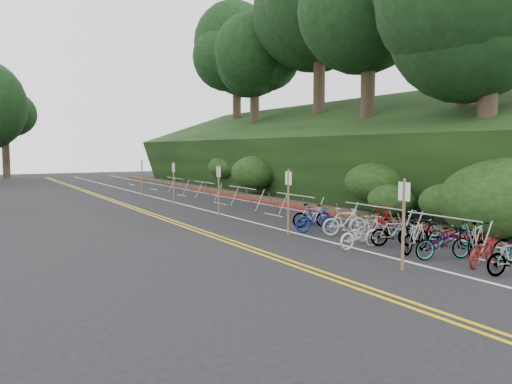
{
  "coord_description": "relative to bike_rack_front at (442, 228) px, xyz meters",
  "views": [
    {
      "loc": [
        -9.95,
        -10.6,
        3.27
      ],
      "look_at": [
        1.42,
        8.83,
        1.3
      ],
      "focal_mm": 35.0,
      "sensor_mm": 36.0,
      "label": 1
    }
  ],
  "objects": [
    {
      "name": "ground",
      "position": [
        -2.46,
        0.56,
        -0.88
      ],
      "size": [
        120.0,
        120.0,
        0.0
      ],
      "primitive_type": "plane",
      "color": "black",
      "rests_on": "ground"
    },
    {
      "name": "road_markings",
      "position": [
        -1.83,
        10.66,
        -0.87
      ],
      "size": [
        7.47,
        80.0,
        0.01
      ],
      "color": "gold",
      "rests_on": "ground"
    },
    {
      "name": "red_curb",
      "position": [
        3.24,
        12.56,
        -0.83
      ],
      "size": [
        0.25,
        28.0,
        0.1
      ],
      "primitive_type": "cube",
      "color": "maroon",
      "rests_on": "ground"
    },
    {
      "name": "embankment",
      "position": [
        10.5,
        19.6,
        1.69
      ],
      "size": [
        14.3,
        48.14,
        9.11
      ],
      "color": "black",
      "rests_on": "ground"
    },
    {
      "name": "tree_cluster",
      "position": [
        7.3,
        22.6,
        10.77
      ],
      "size": [
        32.61,
        54.18,
        18.68
      ],
      "color": "#2D2319",
      "rests_on": "ground"
    },
    {
      "name": "bike_rack_front",
      "position": [
        0.0,
        0.0,
        0.0
      ],
      "size": [
        1.17,
        2.72,
        1.23
      ],
      "color": "gray",
      "rests_on": "ground"
    },
    {
      "name": "bike_racks_rest",
      "position": [
        0.54,
        13.56,
        -0.02
      ],
      "size": [
        1.14,
        23.0,
        1.17
      ],
      "color": "gray",
      "rests_on": "ground"
    },
    {
      "name": "signpost_near",
      "position": [
        -2.35,
        -0.65,
        0.54
      ],
      "size": [
        0.08,
        0.4,
        2.48
      ],
      "color": "brown",
      "rests_on": "ground"
    },
    {
      "name": "signposts_rest",
      "position": [
        -1.86,
        14.56,
        0.55
      ],
      "size": [
        0.08,
        18.4,
        2.5
      ],
      "color": "brown",
      "rests_on": "ground"
    },
    {
      "name": "bike_front",
      "position": [
        -1.33,
        2.18,
        -0.43
      ],
      "size": [
        0.71,
        1.75,
        0.9
      ],
      "primitive_type": "imported",
      "rotation": [
        0.0,
        0.0,
        1.63
      ],
      "color": "beige",
      "rests_on": "ground"
    },
    {
      "name": "bike_valet",
      "position": [
        0.64,
        1.69,
        -0.4
      ],
      "size": [
        3.49,
        10.6,
        1.09
      ],
      "color": "slate",
      "rests_on": "ground"
    }
  ]
}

